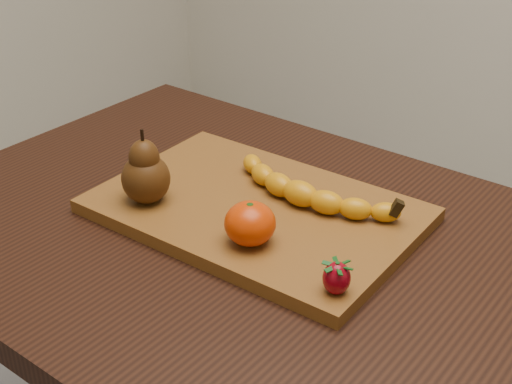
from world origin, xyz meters
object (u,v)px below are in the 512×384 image
Objects in this scene: mandarin at (250,223)px; pear at (145,166)px; cutting_board at (256,210)px; table at (249,288)px.

pear is at bearing -178.91° from mandarin.
cutting_board is 0.17m from pear.
mandarin is (0.04, -0.04, 0.15)m from table.
table is at bearing 17.78° from pear.
table is 0.12m from cutting_board.
mandarin is at bearing -49.91° from table.
mandarin is (0.19, 0.00, -0.03)m from pear.
pear is 0.19m from mandarin.
cutting_board is 0.11m from mandarin.
mandarin reaches higher than cutting_board.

